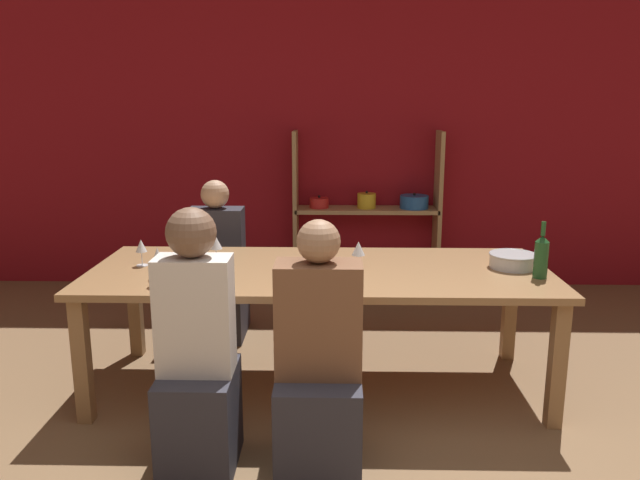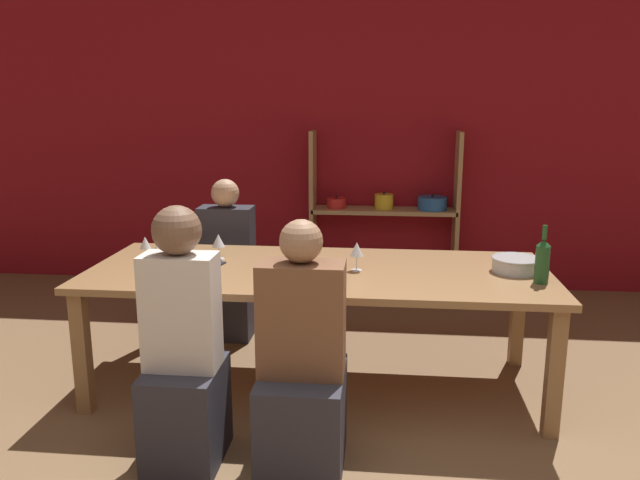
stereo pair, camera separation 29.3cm
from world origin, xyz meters
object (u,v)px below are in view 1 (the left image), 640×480
(wine_bottle_green, at_px, (541,256))
(wine_glass_white_a, at_px, (340,264))
(wine_glass_red_b, at_px, (216,243))
(person_far_a, at_px, (218,279))
(person_near_a, at_px, (319,381))
(wine_glass_red_a, at_px, (358,249))
(shelf_unit, at_px, (369,234))
(mixing_bowl, at_px, (513,260))
(wine_glass_empty_a, at_px, (158,257))
(cell_phone, at_px, (215,267))
(wine_glass_red_c, at_px, (141,247))
(wine_glass_red_d, at_px, (157,266))
(dining_table, at_px, (320,280))
(person_near_b, at_px, (198,371))

(wine_bottle_green, height_order, wine_glass_white_a, wine_bottle_green)
(wine_glass_red_b, xyz_separation_m, person_far_a, (-0.13, 0.69, -0.44))
(wine_glass_red_b, height_order, person_near_a, person_near_a)
(wine_bottle_green, bearing_deg, person_far_a, 153.13)
(wine_glass_red_a, bearing_deg, wine_glass_white_a, -109.75)
(shelf_unit, xyz_separation_m, wine_glass_red_b, (-1.05, -1.86, 0.34))
(mixing_bowl, height_order, person_near_a, person_near_a)
(wine_glass_empty_a, relative_size, cell_phone, 1.10)
(wine_glass_red_c, distance_m, wine_glass_red_d, 0.46)
(wine_glass_red_d, bearing_deg, shelf_unit, 62.18)
(shelf_unit, bearing_deg, wine_glass_red_b, -119.37)
(wine_glass_white_a, distance_m, wine_glass_empty_a, 1.01)
(dining_table, relative_size, wine_glass_red_b, 16.73)
(wine_glass_red_b, bearing_deg, wine_glass_white_a, -32.59)
(wine_glass_white_a, bearing_deg, wine_glass_red_c, 162.69)
(wine_glass_white_a, relative_size, wine_glass_red_d, 0.97)
(dining_table, bearing_deg, wine_bottle_green, -7.63)
(wine_glass_white_a, distance_m, person_near_b, 0.93)
(wine_glass_red_d, bearing_deg, wine_glass_white_a, 2.70)
(wine_bottle_green, bearing_deg, shelf_unit, 110.75)
(wine_glass_empty_a, bearing_deg, person_far_a, 83.39)
(person_near_a, relative_size, person_far_a, 1.04)
(wine_glass_red_b, distance_m, person_near_a, 1.28)
(wine_glass_empty_a, bearing_deg, wine_glass_red_d, -75.17)
(wine_glass_white_a, bearing_deg, dining_table, 109.45)
(person_far_a, relative_size, person_near_b, 0.92)
(wine_glass_red_c, bearing_deg, dining_table, -2.21)
(person_near_a, relative_size, person_near_b, 0.96)
(dining_table, height_order, wine_bottle_green, wine_bottle_green)
(wine_bottle_green, xyz_separation_m, wine_glass_red_b, (-1.87, 0.32, -0.01))
(wine_glass_red_a, xyz_separation_m, wine_glass_red_b, (-0.86, 0.17, -0.01))
(mixing_bowl, xyz_separation_m, wine_glass_red_d, (-1.99, -0.42, 0.07))
(wine_glass_white_a, bearing_deg, person_far_a, 126.91)
(shelf_unit, distance_m, wine_glass_red_c, 2.48)
(wine_glass_red_a, xyz_separation_m, wine_glass_empty_a, (-1.12, -0.21, 0.00))
(person_far_a, bearing_deg, wine_glass_white_a, 126.91)
(wine_glass_red_d, relative_size, person_near_a, 0.14)
(wine_glass_red_d, relative_size, cell_phone, 1.01)
(dining_table, height_order, wine_glass_red_a, wine_glass_red_a)
(wine_glass_red_c, relative_size, wine_glass_red_d, 0.98)
(mixing_bowl, relative_size, wine_glass_red_a, 1.66)
(person_far_a, bearing_deg, shelf_unit, -135.17)
(wine_bottle_green, xyz_separation_m, wine_glass_red_a, (-1.01, 0.15, -0.00))
(wine_bottle_green, height_order, person_near_a, person_near_a)
(person_near_a, height_order, person_far_a, person_near_a)
(dining_table, distance_m, person_near_b, 1.04)
(dining_table, distance_m, mixing_bowl, 1.15)
(person_near_b, bearing_deg, dining_table, 57.54)
(shelf_unit, bearing_deg, person_near_b, -108.37)
(dining_table, relative_size, person_far_a, 2.32)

